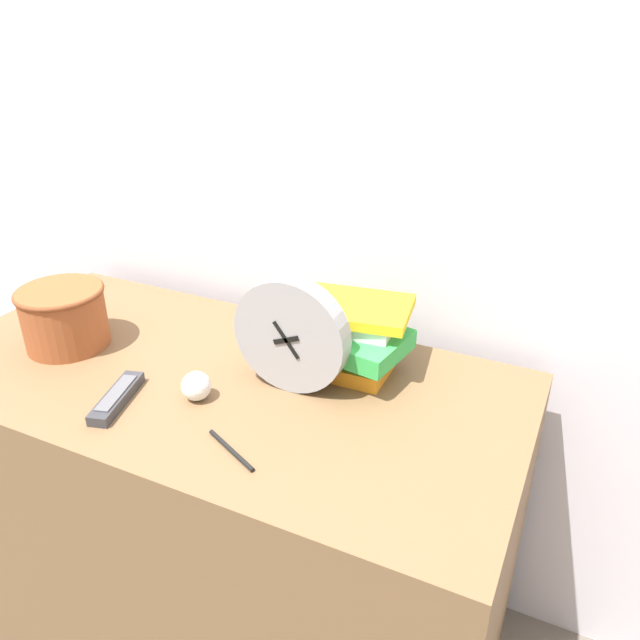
{
  "coord_description": "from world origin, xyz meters",
  "views": [
    {
      "loc": [
        0.64,
        -0.56,
        1.42
      ],
      "look_at": [
        0.19,
        0.39,
        0.88
      ],
      "focal_mm": 35.0,
      "sensor_mm": 36.0,
      "label": 1
    }
  ],
  "objects_px": {
    "desk_clock": "(291,336)",
    "book_stack": "(346,334)",
    "tv_remote": "(117,398)",
    "pen": "(231,450)",
    "basket": "(64,315)",
    "crumpled_paper_ball": "(196,386)"
  },
  "relations": [
    {
      "from": "desk_clock",
      "to": "book_stack",
      "type": "bearing_deg",
      "value": 62.83
    },
    {
      "from": "tv_remote",
      "to": "pen",
      "type": "relative_size",
      "value": 1.35
    },
    {
      "from": "tv_remote",
      "to": "basket",
      "type": "bearing_deg",
      "value": 152.81
    },
    {
      "from": "pen",
      "to": "desk_clock",
      "type": "bearing_deg",
      "value": 90.01
    },
    {
      "from": "book_stack",
      "to": "basket",
      "type": "distance_m",
      "value": 0.6
    },
    {
      "from": "basket",
      "to": "book_stack",
      "type": "bearing_deg",
      "value": 17.18
    },
    {
      "from": "desk_clock",
      "to": "pen",
      "type": "xyz_separation_m",
      "value": [
        0.0,
        -0.22,
        -0.11
      ]
    },
    {
      "from": "desk_clock",
      "to": "basket",
      "type": "bearing_deg",
      "value": -173.33
    },
    {
      "from": "book_stack",
      "to": "tv_remote",
      "type": "bearing_deg",
      "value": -137.27
    },
    {
      "from": "book_stack",
      "to": "crumpled_paper_ball",
      "type": "xyz_separation_m",
      "value": [
        -0.2,
        -0.23,
        -0.04
      ]
    },
    {
      "from": "desk_clock",
      "to": "basket",
      "type": "distance_m",
      "value": 0.52
    },
    {
      "from": "book_stack",
      "to": "basket",
      "type": "height_order",
      "value": "book_stack"
    },
    {
      "from": "book_stack",
      "to": "pen",
      "type": "bearing_deg",
      "value": -100.22
    },
    {
      "from": "book_stack",
      "to": "tv_remote",
      "type": "relative_size",
      "value": 1.61
    },
    {
      "from": "desk_clock",
      "to": "tv_remote",
      "type": "xyz_separation_m",
      "value": [
        -0.27,
        -0.19,
        -0.1
      ]
    },
    {
      "from": "desk_clock",
      "to": "book_stack",
      "type": "xyz_separation_m",
      "value": [
        0.06,
        0.12,
        -0.04
      ]
    },
    {
      "from": "desk_clock",
      "to": "tv_remote",
      "type": "height_order",
      "value": "desk_clock"
    },
    {
      "from": "book_stack",
      "to": "basket",
      "type": "bearing_deg",
      "value": -162.82
    },
    {
      "from": "basket",
      "to": "desk_clock",
      "type": "bearing_deg",
      "value": 6.67
    },
    {
      "from": "crumpled_paper_ball",
      "to": "pen",
      "type": "relative_size",
      "value": 0.46
    },
    {
      "from": "desk_clock",
      "to": "basket",
      "type": "height_order",
      "value": "desk_clock"
    },
    {
      "from": "desk_clock",
      "to": "pen",
      "type": "relative_size",
      "value": 1.88
    }
  ]
}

